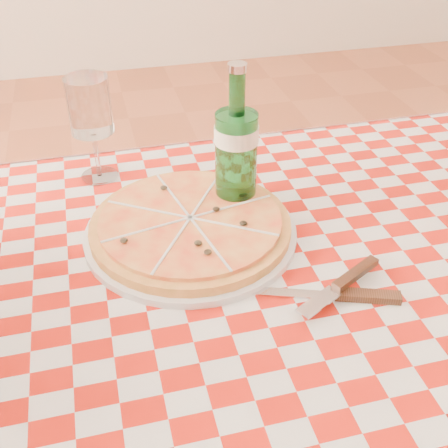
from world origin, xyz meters
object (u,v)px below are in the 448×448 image
(water_bottle, at_px, (236,142))
(dining_table, at_px, (245,323))
(pizza_plate, at_px, (190,225))
(wine_glass, at_px, (93,130))

(water_bottle, bearing_deg, dining_table, -99.93)
(dining_table, distance_m, pizza_plate, 0.18)
(dining_table, height_order, pizza_plate, pizza_plate)
(water_bottle, bearing_deg, wine_glass, 143.18)
(dining_table, bearing_deg, pizza_plate, 116.44)
(dining_table, distance_m, water_bottle, 0.30)
(dining_table, relative_size, wine_glass, 6.02)
(water_bottle, height_order, wine_glass, water_bottle)
(pizza_plate, height_order, water_bottle, water_bottle)
(dining_table, xyz_separation_m, wine_glass, (-0.19, 0.35, 0.20))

